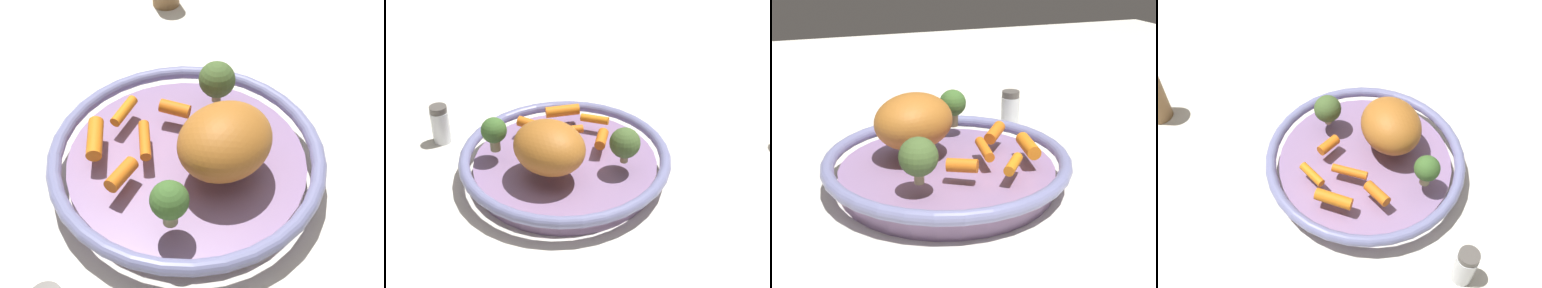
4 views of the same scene
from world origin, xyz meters
The scene contains 11 objects.
ground_plane centered at (0.00, 0.00, 0.00)m, with size 2.44×2.44×0.00m, color silver.
serving_bowl centered at (0.00, 0.00, 0.03)m, with size 0.35×0.35×0.05m.
roast_chicken_piece centered at (-0.04, 0.04, 0.09)m, with size 0.12×0.10×0.08m, color #B36926.
baby_carrot_near_rim centered at (0.07, -0.08, 0.06)m, with size 0.01×0.01×0.05m, color orange.
baby_carrot_back centered at (0.11, -0.03, 0.06)m, with size 0.02×0.02×0.06m, color orange.
baby_carrot_left centered at (0.00, -0.07, 0.06)m, with size 0.02×0.02×0.04m, color orange.
baby_carrot_right centered at (0.09, 0.03, 0.06)m, with size 0.02×0.02×0.05m, color orange.
baby_carrot_center centered at (0.05, -0.02, 0.06)m, with size 0.01×0.01×0.06m, color orange.
broccoli_floret_mid centered at (0.04, 0.11, 0.09)m, with size 0.04×0.04×0.06m.
broccoli_floret_edge centered at (-0.06, -0.08, 0.08)m, with size 0.05×0.05×0.06m.
salt_shaker centered at (0.18, 0.18, 0.04)m, with size 0.03×0.03×0.07m.
Camera 3 is at (-0.21, -0.66, 0.34)m, focal length 49.42 mm.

